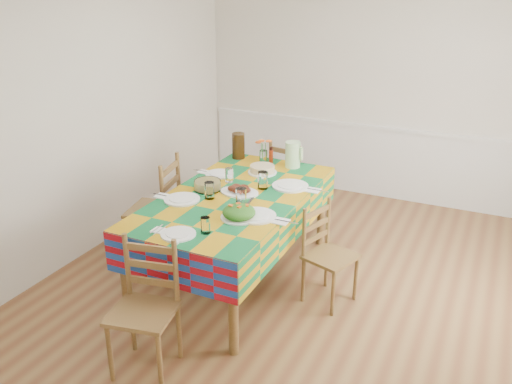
% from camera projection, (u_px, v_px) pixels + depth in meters
% --- Properties ---
extents(room, '(4.58, 5.08, 2.78)m').
position_uv_depth(room, '(307.00, 146.00, 4.44)').
color(room, brown).
rests_on(room, ground).
extents(wainscot, '(4.41, 0.06, 0.92)m').
position_uv_depth(wainscot, '(373.00, 159.00, 6.85)').
color(wainscot, silver).
rests_on(wainscot, room).
extents(dining_table, '(1.16, 2.16, 0.84)m').
position_uv_depth(dining_table, '(235.00, 205.00, 4.84)').
color(dining_table, brown).
rests_on(dining_table, room).
extents(setting_near_head, '(0.43, 0.29, 0.13)m').
position_uv_depth(setting_near_head, '(187.00, 231.00, 4.08)').
color(setting_near_head, white).
rests_on(setting_near_head, dining_table).
extents(setting_left_near, '(0.57, 0.34, 0.15)m').
position_uv_depth(setting_left_near, '(191.00, 196.00, 4.70)').
color(setting_left_near, white).
rests_on(setting_left_near, dining_table).
extents(setting_left_far, '(0.51, 0.30, 0.13)m').
position_uv_depth(setting_left_far, '(222.00, 174.00, 5.21)').
color(setting_left_far, white).
rests_on(setting_left_far, dining_table).
extents(setting_right_near, '(0.62, 0.36, 0.16)m').
position_uv_depth(setting_right_near, '(251.00, 209.00, 4.44)').
color(setting_right_near, white).
rests_on(setting_right_near, dining_table).
extents(setting_right_far, '(0.63, 0.36, 0.16)m').
position_uv_depth(setting_right_far, '(281.00, 184.00, 4.96)').
color(setting_right_far, white).
rests_on(setting_right_far, dining_table).
extents(meat_platter, '(0.36, 0.26, 0.07)m').
position_uv_depth(meat_platter, '(239.00, 190.00, 4.84)').
color(meat_platter, white).
rests_on(meat_platter, dining_table).
extents(salad_platter, '(0.30, 0.30, 0.12)m').
position_uv_depth(salad_platter, '(239.00, 213.00, 4.34)').
color(salad_platter, white).
rests_on(salad_platter, dining_table).
extents(pasta_bowl, '(0.25, 0.25, 0.09)m').
position_uv_depth(pasta_bowl, '(207.00, 185.00, 4.91)').
color(pasta_bowl, white).
rests_on(pasta_bowl, dining_table).
extents(cake, '(0.28, 0.28, 0.08)m').
position_uv_depth(cake, '(262.00, 169.00, 5.32)').
color(cake, white).
rests_on(cake, dining_table).
extents(serving_utensils, '(0.15, 0.34, 0.01)m').
position_uv_depth(serving_utensils, '(246.00, 202.00, 4.65)').
color(serving_utensils, black).
rests_on(serving_utensils, dining_table).
extents(flower_vase, '(0.17, 0.14, 0.27)m').
position_uv_depth(flower_vase, '(263.00, 153.00, 5.55)').
color(flower_vase, white).
rests_on(flower_vase, dining_table).
extents(hot_sauce, '(0.04, 0.04, 0.18)m').
position_uv_depth(hot_sauce, '(271.00, 155.00, 5.57)').
color(hot_sauce, '#AC2B0D').
rests_on(hot_sauce, dining_table).
extents(green_pitcher, '(0.15, 0.15, 0.26)m').
position_uv_depth(green_pitcher, '(293.00, 155.00, 5.45)').
color(green_pitcher, '#B7E9A4').
rests_on(green_pitcher, dining_table).
extents(tea_pitcher, '(0.14, 0.14, 0.27)m').
position_uv_depth(tea_pitcher, '(238.00, 146.00, 5.71)').
color(tea_pitcher, black).
rests_on(tea_pitcher, dining_table).
extents(name_card, '(0.09, 0.03, 0.02)m').
position_uv_depth(name_card, '(173.00, 242.00, 3.95)').
color(name_card, white).
rests_on(name_card, dining_table).
extents(chair_near, '(0.50, 0.49, 0.98)m').
position_uv_depth(chair_near, '(145.00, 309.00, 3.80)').
color(chair_near, brown).
rests_on(chair_near, room).
extents(chair_far, '(0.50, 0.48, 0.98)m').
position_uv_depth(chair_far, '(291.00, 182.00, 6.09)').
color(chair_far, brown).
rests_on(chair_far, room).
extents(chair_left, '(0.53, 0.55, 1.06)m').
position_uv_depth(chair_left, '(158.00, 210.00, 5.28)').
color(chair_left, brown).
rests_on(chair_left, room).
extents(chair_right, '(0.47, 0.49, 0.88)m').
position_uv_depth(chair_right, '(327.00, 255.00, 4.63)').
color(chair_right, brown).
rests_on(chair_right, room).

